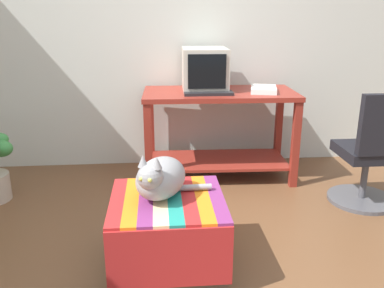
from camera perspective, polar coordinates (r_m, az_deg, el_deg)
name	(u,v)px	position (r m, az deg, el deg)	size (l,w,h in m)	color
back_wall	(176,26)	(3.88, -2.21, 16.13)	(8.00, 0.10, 2.60)	silver
desk	(219,120)	(3.58, 3.80, 3.43)	(1.32, 0.67, 0.78)	maroon
tv_monitor	(205,70)	(3.58, 1.77, 10.36)	(0.39, 0.48, 0.36)	#BCB7A8
keyboard	(208,93)	(3.37, 2.30, 7.12)	(0.40, 0.15, 0.02)	black
book	(264,89)	(3.54, 9.97, 7.53)	(0.21, 0.29, 0.04)	white
ottoman_with_blanket	(168,233)	(2.39, -3.37, -12.27)	(0.64, 0.63, 0.43)	#4C4238
cat	(160,178)	(2.26, -4.49, -4.72)	(0.48, 0.45, 0.29)	gray
office_chair	(371,157)	(3.33, 23.75, -1.69)	(0.52, 0.52, 0.89)	#4C4C51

